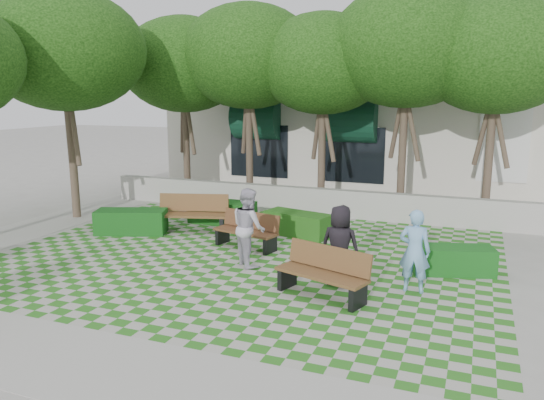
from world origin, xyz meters
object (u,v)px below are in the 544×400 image
at_px(person_blue, 415,251).
at_px(bench_east, 323,273).
at_px(hedge_midleft, 222,212).
at_px(bench_west, 193,214).
at_px(hedge_midright, 298,224).
at_px(bench_mid, 247,231).
at_px(hedge_west, 131,222).
at_px(hedge_east, 453,260).
at_px(person_white, 249,227).
at_px(person_dark, 340,246).

bearing_deg(person_blue, bench_east, 29.95).
bearing_deg(bench_east, hedge_midleft, 152.67).
bearing_deg(bench_west, hedge_midleft, 55.98).
distance_m(bench_east, hedge_midright, 4.68).
bearing_deg(bench_mid, hedge_midright, 76.59).
height_order(hedge_midright, hedge_west, hedge_west).
relative_size(bench_east, bench_west, 0.92).
relative_size(bench_west, hedge_east, 1.23).
height_order(bench_mid, hedge_midright, bench_mid).
height_order(bench_mid, person_white, person_white).
bearing_deg(hedge_midright, hedge_west, -161.13).
distance_m(bench_east, hedge_midleft, 6.60).
bearing_deg(bench_east, hedge_east, 64.19).
bearing_deg(bench_west, hedge_midright, -3.22).
relative_size(person_blue, person_white, 0.94).
height_order(bench_mid, person_dark, person_dark).
relative_size(person_dark, person_white, 0.94).
bearing_deg(person_white, person_dark, -149.10).
bearing_deg(person_white, hedge_west, 26.51).
bearing_deg(hedge_midright, bench_mid, -117.04).
height_order(hedge_midright, person_white, person_white).
distance_m(person_blue, person_dark, 1.51).
xyz_separation_m(hedge_east, person_white, (-4.53, -1.12, 0.62)).
relative_size(bench_west, hedge_midleft, 1.06).
xyz_separation_m(bench_west, person_dark, (5.13, -2.80, 0.34)).
bearing_deg(bench_mid, hedge_midleft, 143.89).
height_order(hedge_midright, person_blue, person_blue).
relative_size(hedge_midleft, person_white, 1.11).
bearing_deg(hedge_west, bench_east, -22.32).
height_order(person_blue, person_dark, person_dark).
bearing_deg(hedge_east, person_dark, -142.75).
height_order(bench_east, bench_west, bench_west).
height_order(hedge_east, hedge_midright, hedge_midright).
bearing_deg(bench_mid, hedge_west, -167.76).
height_order(bench_west, hedge_midleft, bench_west).
bearing_deg(person_dark, hedge_west, -11.65).
relative_size(bench_west, person_dark, 1.26).
relative_size(bench_east, hedge_east, 1.14).
xyz_separation_m(hedge_midleft, hedge_west, (-1.92, -2.04, -0.01)).
height_order(hedge_east, hedge_west, hedge_west).
bearing_deg(person_blue, person_white, -5.03).
distance_m(hedge_east, hedge_midright, 4.68).
height_order(hedge_east, person_blue, person_blue).
relative_size(hedge_midright, person_dark, 1.10).
height_order(bench_west, person_dark, person_dark).
bearing_deg(hedge_midleft, person_dark, -39.88).
distance_m(bench_mid, bench_west, 2.38).
height_order(bench_mid, hedge_east, bench_mid).
bearing_deg(person_white, bench_mid, -20.03).
distance_m(bench_mid, hedge_midright, 1.86).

